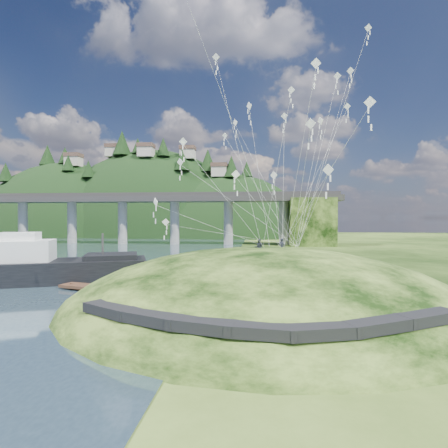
{
  "coord_description": "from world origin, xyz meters",
  "views": [
    {
      "loc": [
        7.36,
        -28.46,
        7.6
      ],
      "look_at": [
        4.0,
        6.0,
        7.0
      ],
      "focal_mm": 28.0,
      "sensor_mm": 36.0,
      "label": 1
    }
  ],
  "objects": [
    {
      "name": "far_ridge",
      "position": [
        -43.58,
        122.17,
        -7.44
      ],
      "size": [
        153.0,
        70.0,
        94.5
      ],
      "color": "black",
      "rests_on": "ground"
    },
    {
      "name": "grass_hill",
      "position": [
        8.0,
        2.0,
        -1.5
      ],
      "size": [
        36.0,
        32.0,
        13.0
      ],
      "color": "black",
      "rests_on": "ground"
    },
    {
      "name": "kite_swarm",
      "position": [
        7.9,
        5.08,
        17.0
      ],
      "size": [
        21.24,
        17.59,
        20.71
      ],
      "color": "white",
      "rests_on": "ground"
    },
    {
      "name": "work_barge",
      "position": [
        -17.46,
        9.97,
        1.94
      ],
      "size": [
        22.88,
        13.39,
        7.76
      ],
      "color": "black",
      "rests_on": "ground"
    },
    {
      "name": "kite_flyers",
      "position": [
        8.17,
        2.93,
        5.77
      ],
      "size": [
        2.88,
        2.16,
        1.64
      ],
      "color": "#23272F",
      "rests_on": "ground"
    },
    {
      "name": "wooden_dock",
      "position": [
        -7.67,
        5.63,
        0.38
      ],
      "size": [
        11.99,
        5.14,
        0.85
      ],
      "color": "#3B2318",
      "rests_on": "ground"
    },
    {
      "name": "footpath",
      "position": [
        7.46,
        -9.74,
        2.08
      ],
      "size": [
        22.29,
        5.84,
        0.83
      ],
      "color": "black",
      "rests_on": "ground"
    },
    {
      "name": "ground",
      "position": [
        0.0,
        0.0,
        0.0
      ],
      "size": [
        320.0,
        320.0,
        0.0
      ],
      "primitive_type": "plane",
      "color": "black",
      "rests_on": "ground"
    },
    {
      "name": "bridge",
      "position": [
        -26.46,
        70.07,
        9.7
      ],
      "size": [
        160.0,
        11.0,
        15.0
      ],
      "color": "#2D2B2B",
      "rests_on": "ground"
    }
  ]
}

